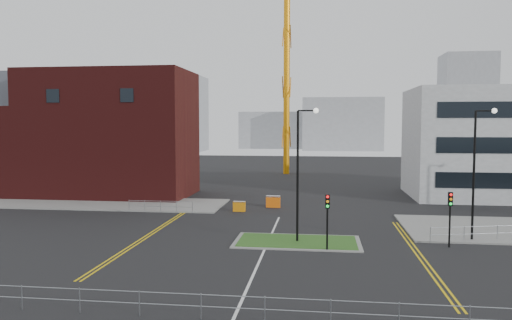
{
  "coord_description": "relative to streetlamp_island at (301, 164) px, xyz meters",
  "views": [
    {
      "loc": [
        3.54,
        -25.74,
        8.12
      ],
      "look_at": [
        -1.99,
        16.76,
        5.0
      ],
      "focal_mm": 35.0,
      "sensor_mm": 36.0,
      "label": 1
    }
  ],
  "objects": [
    {
      "name": "island_kerb",
      "position": [
        -0.22,
        0.0,
        -5.37
      ],
      "size": [
        8.6,
        4.6,
        0.08
      ],
      "primitive_type": "cube",
      "color": "slate",
      "rests_on": "ground"
    },
    {
      "name": "yellow_left_b",
      "position": [
        -10.92,
        2.0,
        -5.41
      ],
      "size": [
        0.12,
        24.0,
        0.01
      ],
      "primitive_type": "cube",
      "color": "gold",
      "rests_on": "ground"
    },
    {
      "name": "ground",
      "position": [
        -2.22,
        -8.0,
        -5.41
      ],
      "size": [
        200.0,
        200.0,
        0.0
      ],
      "primitive_type": "plane",
      "color": "black",
      "rests_on": "ground"
    },
    {
      "name": "streetlamp_island",
      "position": [
        0.0,
        0.0,
        0.0
      ],
      "size": [
        1.46,
        0.36,
        9.18
      ],
      "color": "black",
      "rests_on": "ground"
    },
    {
      "name": "streetlamp_right_near",
      "position": [
        12.0,
        2.0,
        0.0
      ],
      "size": [
        1.46,
        0.36,
        9.18
      ],
      "color": "black",
      "rests_on": "ground"
    },
    {
      "name": "barrier_right",
      "position": [
        -3.22,
        14.42,
        -4.89
      ],
      "size": [
        1.16,
        0.4,
        0.97
      ],
      "color": "orange",
      "rests_on": "ground"
    },
    {
      "name": "grass_island",
      "position": [
        -0.22,
        0.0,
        -5.35
      ],
      "size": [
        8.0,
        4.0,
        0.12
      ],
      "primitive_type": "cube",
      "color": "#22531B",
      "rests_on": "ground"
    },
    {
      "name": "skyline_b",
      "position": [
        7.78,
        122.0,
        2.59
      ],
      "size": [
        24.0,
        12.0,
        16.0
      ],
      "primitive_type": "cube",
      "color": "gray",
      "rests_on": "ground"
    },
    {
      "name": "railing_left",
      "position": [
        -13.22,
        10.0,
        -4.67
      ],
      "size": [
        6.05,
        0.05,
        1.1
      ],
      "color": "gray",
      "rests_on": "ground"
    },
    {
      "name": "yellow_right_a",
      "position": [
        7.28,
        -2.0,
        -5.41
      ],
      "size": [
        0.12,
        20.0,
        0.01
      ],
      "primitive_type": "cube",
      "color": "gold",
      "rests_on": "ground"
    },
    {
      "name": "skyline_d",
      "position": [
        -10.22,
        132.0,
        0.59
      ],
      "size": [
        30.0,
        12.0,
        12.0
      ],
      "primitive_type": "cube",
      "color": "gray",
      "rests_on": "ground"
    },
    {
      "name": "barrier_mid",
      "position": [
        -6.13,
        11.44,
        -4.9
      ],
      "size": [
        1.15,
        0.43,
        0.95
      ],
      "color": "orange",
      "rests_on": "ground"
    },
    {
      "name": "skyline_a",
      "position": [
        -42.22,
        112.0,
        5.59
      ],
      "size": [
        18.0,
        12.0,
        22.0
      ],
      "primitive_type": "cube",
      "color": "gray",
      "rests_on": "ground"
    },
    {
      "name": "centre_line",
      "position": [
        -2.22,
        -6.0,
        -5.41
      ],
      "size": [
        0.15,
        30.0,
        0.01
      ],
      "primitive_type": "cube",
      "color": "silver",
      "rests_on": "ground"
    },
    {
      "name": "barrier_left",
      "position": [
        -3.22,
        14.1,
        -4.79
      ],
      "size": [
        1.38,
        0.53,
        1.14
      ],
      "color": "orange",
      "rests_on": "ground"
    },
    {
      "name": "traffic_light_right",
      "position": [
        9.78,
        -0.02,
        -2.85
      ],
      "size": [
        0.28,
        0.33,
        3.65
      ],
      "color": "black",
      "rests_on": "ground"
    },
    {
      "name": "skyline_c",
      "position": [
        42.78,
        117.0,
        8.59
      ],
      "size": [
        14.0,
        12.0,
        28.0
      ],
      "primitive_type": "cube",
      "color": "gray",
      "rests_on": "ground"
    },
    {
      "name": "yellow_right_b",
      "position": [
        7.58,
        -2.0,
        -5.41
      ],
      "size": [
        0.12,
        20.0,
        0.01
      ],
      "primitive_type": "cube",
      "color": "gold",
      "rests_on": "ground"
    },
    {
      "name": "railing_front",
      "position": [
        -2.22,
        -14.0,
        -4.63
      ],
      "size": [
        24.05,
        0.05,
        1.1
      ],
      "color": "gray",
      "rests_on": "ground"
    },
    {
      "name": "pavement_left",
      "position": [
        -22.22,
        14.0,
        -5.35
      ],
      "size": [
        28.0,
        8.0,
        0.12
      ],
      "primitive_type": "cube",
      "color": "slate",
      "rests_on": "ground"
    },
    {
      "name": "brick_building",
      "position": [
        -25.19,
        20.0,
        1.44
      ],
      "size": [
        24.2,
        10.07,
        14.24
      ],
      "color": "#4A1312",
      "rests_on": "ground"
    },
    {
      "name": "yellow_left_a",
      "position": [
        -11.22,
        2.0,
        -5.41
      ],
      "size": [
        0.12,
        24.0,
        0.01
      ],
      "primitive_type": "cube",
      "color": "gold",
      "rests_on": "ground"
    },
    {
      "name": "traffic_light_island",
      "position": [
        1.78,
        -2.02,
        -2.85
      ],
      "size": [
        0.28,
        0.33,
        3.65
      ],
      "color": "black",
      "rests_on": "ground"
    }
  ]
}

